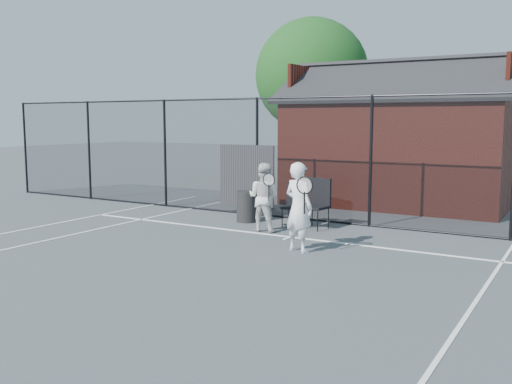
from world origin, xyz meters
The scene contains 10 objects.
ground centered at (0.00, 0.00, 0.00)m, with size 80.00×80.00×0.00m, color #444A4D.
court_lines centered at (0.00, -1.32, 0.01)m, with size 11.02×18.00×0.01m.
fence centered at (-0.30, 5.00, 1.45)m, with size 22.04×3.00×3.00m.
clubhouse centered at (0.50, 9.00, 1.61)m, with size 6.50×4.36×4.19m.
tree_left centered at (-4.50, 13.50, 4.19)m, with size 4.48×4.48×6.44m.
player_front centered at (0.72, 1.92, 0.84)m, with size 0.79×0.63×1.67m.
player_back centered at (-0.83, 3.30, 0.75)m, with size 0.83×0.62×1.51m.
chair_left centered at (0.04, 4.10, 0.55)m, with size 0.53×0.55×1.10m, color black.
chair_right centered at (-0.50, 4.10, 0.49)m, with size 0.47×0.49×0.98m, color black.
waste_bin centered at (-1.75, 4.10, 0.37)m, with size 0.51×0.51×0.74m, color black.
Camera 1 is at (5.36, -7.43, 2.45)m, focal length 40.00 mm.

